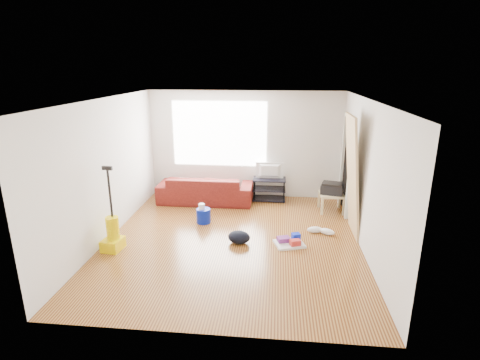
# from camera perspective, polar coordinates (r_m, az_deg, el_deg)

# --- Properties ---
(room) EXTENTS (4.51, 5.01, 2.51)m
(room) POSITION_cam_1_polar(r_m,az_deg,el_deg) (6.54, -0.42, 1.30)
(room) COLOR #4D240E
(room) RESTS_ON ground
(sofa) EXTENTS (2.15, 0.84, 0.63)m
(sofa) POSITION_cam_1_polar(r_m,az_deg,el_deg) (8.76, -5.21, -3.28)
(sofa) COLOR #3D0D0C
(sofa) RESTS_ON ground
(tv_stand) EXTENTS (0.76, 0.43, 0.52)m
(tv_stand) POSITION_cam_1_polar(r_m,az_deg,el_deg) (8.78, 4.46, -1.36)
(tv_stand) COLOR black
(tv_stand) RESTS_ON ground
(tv) EXTENTS (0.64, 0.08, 0.37)m
(tv) POSITION_cam_1_polar(r_m,az_deg,el_deg) (8.65, 4.53, 1.39)
(tv) COLOR black
(tv) RESTS_ON tv_stand
(side_table) EXTENTS (0.52, 0.52, 0.41)m
(side_table) POSITION_cam_1_polar(r_m,az_deg,el_deg) (8.29, 13.77, -2.42)
(side_table) COLOR tan
(side_table) RESTS_ON ground
(printer) EXTENTS (0.53, 0.45, 0.24)m
(printer) POSITION_cam_1_polar(r_m,az_deg,el_deg) (8.23, 13.86, -1.23)
(printer) COLOR black
(printer) RESTS_ON side_table
(bucket) EXTENTS (0.36, 0.36, 0.29)m
(bucket) POSITION_cam_1_polar(r_m,az_deg,el_deg) (7.63, -5.55, -6.43)
(bucket) COLOR #051894
(bucket) RESTS_ON ground
(toilet_paper) EXTENTS (0.12, 0.12, 0.11)m
(toilet_paper) POSITION_cam_1_polar(r_m,az_deg,el_deg) (7.55, -5.83, -5.05)
(toilet_paper) COLOR white
(toilet_paper) RESTS_ON bucket
(cleaning_tray) EXTENTS (0.59, 0.53, 0.18)m
(cleaning_tray) POSITION_cam_1_polar(r_m,az_deg,el_deg) (6.74, 7.63, -9.31)
(cleaning_tray) COLOR silver
(cleaning_tray) RESTS_ON ground
(backpack) EXTENTS (0.46, 0.40, 0.22)m
(backpack) POSITION_cam_1_polar(r_m,az_deg,el_deg) (6.77, -0.15, -9.54)
(backpack) COLOR black
(backpack) RESTS_ON ground
(sneakers) EXTENTS (0.53, 0.27, 0.12)m
(sneakers) POSITION_cam_1_polar(r_m,az_deg,el_deg) (7.25, 12.23, -7.55)
(sneakers) COLOR white
(sneakers) RESTS_ON ground
(vacuum) EXTENTS (0.35, 0.38, 1.46)m
(vacuum) POSITION_cam_1_polar(r_m,az_deg,el_deg) (6.80, -18.84, -7.85)
(vacuum) COLOR #E0C200
(vacuum) RESTS_ON ground
(door_panel) EXTENTS (0.28, 0.89, 2.21)m
(door_panel) POSITION_cam_1_polar(r_m,az_deg,el_deg) (7.46, 16.04, -7.64)
(door_panel) COLOR tan
(door_panel) RESTS_ON ground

